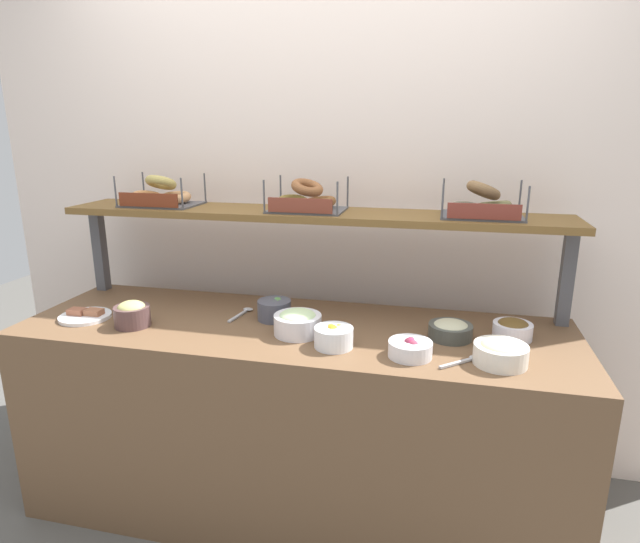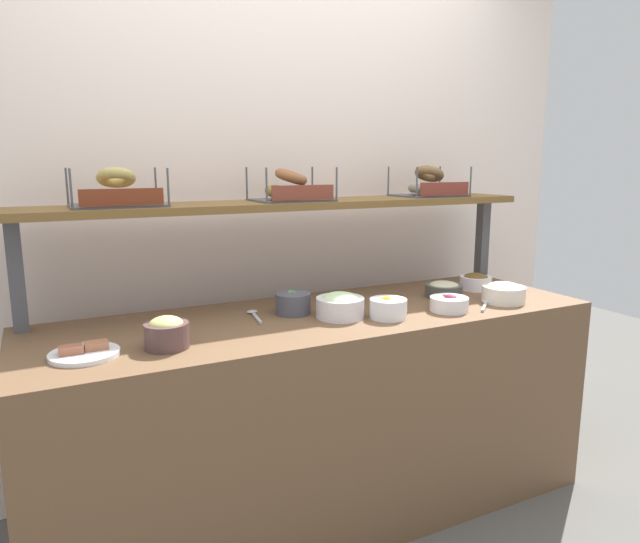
# 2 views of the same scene
# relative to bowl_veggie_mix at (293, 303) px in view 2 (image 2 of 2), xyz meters

# --- Properties ---
(ground_plane) EXTENTS (8.00, 8.00, 0.00)m
(ground_plane) POSITION_rel_bowl_veggie_mix_xyz_m (0.10, -0.06, -0.89)
(ground_plane) COLOR #595651
(back_wall) EXTENTS (3.44, 0.06, 2.40)m
(back_wall) POSITION_rel_bowl_veggie_mix_xyz_m (0.10, 0.49, 0.31)
(back_wall) COLOR #F5DFD0
(back_wall) RESTS_ON ground_plane
(deli_counter) EXTENTS (2.24, 0.70, 0.85)m
(deli_counter) POSITION_rel_bowl_veggie_mix_xyz_m (0.10, -0.06, -0.47)
(deli_counter) COLOR brown
(deli_counter) RESTS_ON ground_plane
(shelf_riser_left) EXTENTS (0.05, 0.05, 0.40)m
(shelf_riser_left) POSITION_rel_bowl_veggie_mix_xyz_m (-0.96, 0.21, 0.16)
(shelf_riser_left) COLOR #4C4C51
(shelf_riser_left) RESTS_ON deli_counter
(shelf_riser_right) EXTENTS (0.05, 0.05, 0.40)m
(shelf_riser_right) POSITION_rel_bowl_veggie_mix_xyz_m (1.16, 0.21, 0.16)
(shelf_riser_right) COLOR #4C4C51
(shelf_riser_right) RESTS_ON deli_counter
(upper_shelf) EXTENTS (2.20, 0.32, 0.03)m
(upper_shelf) POSITION_rel_bowl_veggie_mix_xyz_m (0.10, 0.21, 0.37)
(upper_shelf) COLOR brown
(upper_shelf) RESTS_ON shelf_riser_left
(bowl_veggie_mix) EXTENTS (0.14, 0.14, 0.09)m
(bowl_veggie_mix) POSITION_rel_bowl_veggie_mix_xyz_m (0.00, 0.00, 0.00)
(bowl_veggie_mix) COLOR #494B59
(bowl_veggie_mix) RESTS_ON deli_counter
(bowl_chocolate_spread) EXTENTS (0.15, 0.15, 0.08)m
(bowl_chocolate_spread) POSITION_rel_bowl_veggie_mix_xyz_m (0.95, 0.01, -0.01)
(bowl_chocolate_spread) COLOR white
(bowl_chocolate_spread) RESTS_ON deli_counter
(bowl_hummus) EXTENTS (0.14, 0.14, 0.11)m
(bowl_hummus) POSITION_rel_bowl_veggie_mix_xyz_m (-0.54, -0.21, 0.01)
(bowl_hummus) COLOR brown
(bowl_hummus) RESTS_ON deli_counter
(bowl_beet_salad) EXTENTS (0.15, 0.15, 0.07)m
(bowl_beet_salad) POSITION_rel_bowl_veggie_mix_xyz_m (0.58, -0.25, -0.01)
(bowl_beet_salad) COLOR white
(bowl_beet_salad) RESTS_ON deli_counter
(bowl_fruit_salad) EXTENTS (0.14, 0.14, 0.09)m
(bowl_fruit_salad) POSITION_rel_bowl_veggie_mix_xyz_m (0.30, -0.22, -0.00)
(bowl_fruit_salad) COLOR white
(bowl_fruit_salad) RESTS_ON deli_counter
(bowl_scallion_spread) EXTENTS (0.19, 0.19, 0.10)m
(bowl_scallion_spread) POSITION_rel_bowl_veggie_mix_xyz_m (0.14, -0.14, 0.01)
(bowl_scallion_spread) COLOR white
(bowl_scallion_spread) RESTS_ON deli_counter
(bowl_potato_salad) EXTENTS (0.18, 0.18, 0.09)m
(bowl_potato_salad) POSITION_rel_bowl_veggie_mix_xyz_m (0.88, -0.24, -0.00)
(bowl_potato_salad) COLOR white
(bowl_potato_salad) RESTS_ON deli_counter
(bowl_tuna_salad) EXTENTS (0.17, 0.17, 0.07)m
(bowl_tuna_salad) POSITION_rel_bowl_veggie_mix_xyz_m (0.72, -0.04, -0.01)
(bowl_tuna_salad) COLOR #43453F
(bowl_tuna_salad) RESTS_ON deli_counter
(serving_plate_white) EXTENTS (0.21, 0.21, 0.04)m
(serving_plate_white) POSITION_rel_bowl_veggie_mix_xyz_m (-0.78, -0.17, -0.03)
(serving_plate_white) COLOR white
(serving_plate_white) RESTS_ON deli_counter
(serving_spoon_near_plate) EXTENTS (0.05, 0.18, 0.01)m
(serving_spoon_near_plate) POSITION_rel_bowl_veggie_mix_xyz_m (-0.15, 0.03, -0.04)
(serving_spoon_near_plate) COLOR #B7B7BC
(serving_spoon_near_plate) RESTS_ON deli_counter
(serving_spoon_by_edge) EXTENTS (0.15, 0.13, 0.01)m
(serving_spoon_by_edge) POSITION_rel_bowl_veggie_mix_xyz_m (0.77, -0.25, -0.04)
(serving_spoon_by_edge) COLOR #B7B7BC
(serving_spoon_by_edge) RESTS_ON deli_counter
(bagel_basket_sesame) EXTENTS (0.33, 0.25, 0.15)m
(bagel_basket_sesame) POSITION_rel_bowl_veggie_mix_xyz_m (-0.61, 0.21, 0.43)
(bagel_basket_sesame) COLOR #4C4C51
(bagel_basket_sesame) RESTS_ON upper_shelf
(bagel_basket_cinnamon_raisin) EXTENTS (0.32, 0.25, 0.14)m
(bagel_basket_cinnamon_raisin) POSITION_rel_bowl_veggie_mix_xyz_m (0.09, 0.21, 0.43)
(bagel_basket_cinnamon_raisin) COLOR #4C4C51
(bagel_basket_cinnamon_raisin) RESTS_ON upper_shelf
(bagel_basket_poppy) EXTENTS (0.32, 0.26, 0.15)m
(bagel_basket_poppy) POSITION_rel_bowl_veggie_mix_xyz_m (0.81, 0.21, 0.43)
(bagel_basket_poppy) COLOR #4C4C51
(bagel_basket_poppy) RESTS_ON upper_shelf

